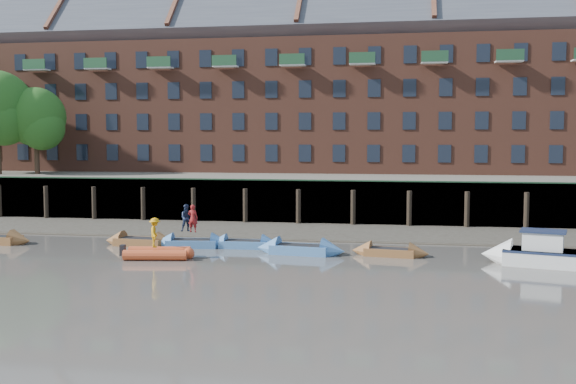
% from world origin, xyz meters
% --- Properties ---
extents(ground, '(220.00, 220.00, 0.00)m').
position_xyz_m(ground, '(0.00, 0.00, 0.00)').
color(ground, '#59554E').
rests_on(ground, ground).
extents(foreshore, '(110.00, 8.00, 0.50)m').
position_xyz_m(foreshore, '(0.00, 18.00, 0.00)').
color(foreshore, '#3D382F').
rests_on(foreshore, ground).
extents(mud_band, '(110.00, 1.60, 0.10)m').
position_xyz_m(mud_band, '(0.00, 14.60, 0.00)').
color(mud_band, '#4C4336').
rests_on(mud_band, ground).
extents(river_wall, '(110.00, 1.23, 3.30)m').
position_xyz_m(river_wall, '(-0.00, 22.38, 1.59)').
color(river_wall, '#2D2A26').
rests_on(river_wall, ground).
extents(bank_terrace, '(110.00, 28.00, 3.20)m').
position_xyz_m(bank_terrace, '(0.00, 36.00, 1.60)').
color(bank_terrace, '#5E594D').
rests_on(bank_terrace, ground).
extents(apartment_terrace, '(80.60, 15.56, 20.98)m').
position_xyz_m(apartment_terrace, '(-0.00, 36.99, 12.82)').
color(apartment_terrace, brown).
rests_on(apartment_terrace, bank_terrace).
extents(rowboat_2, '(4.64, 1.73, 1.32)m').
position_xyz_m(rowboat_2, '(-5.78, 10.70, 0.23)').
color(rowboat_2, brown).
rests_on(rowboat_2, ground).
extents(rowboat_3, '(4.68, 1.87, 1.32)m').
position_xyz_m(rowboat_3, '(-2.56, 10.65, 0.23)').
color(rowboat_3, '#477AB4').
rests_on(rowboat_3, ground).
extents(rowboat_4, '(4.33, 1.31, 1.25)m').
position_xyz_m(rowboat_4, '(0.47, 10.94, 0.22)').
color(rowboat_4, '#477AB4').
rests_on(rowboat_4, ground).
extents(rowboat_5, '(5.11, 2.02, 1.44)m').
position_xyz_m(rowboat_5, '(4.00, 9.45, 0.26)').
color(rowboat_5, '#477AB4').
rests_on(rowboat_5, ground).
extents(rowboat_6, '(4.31, 1.80, 1.21)m').
position_xyz_m(rowboat_6, '(8.87, 9.66, 0.22)').
color(rowboat_6, brown).
rests_on(rowboat_6, ground).
extents(rib_tender, '(3.72, 2.18, 0.63)m').
position_xyz_m(rib_tender, '(-3.11, 6.86, 0.27)').
color(rib_tender, '#D14C24').
rests_on(rib_tender, ground).
extents(motor_launch, '(5.82, 3.14, 2.29)m').
position_xyz_m(motor_launch, '(15.90, 8.25, 0.58)').
color(motor_launch, silver).
rests_on(motor_launch, ground).
extents(person_rower_a, '(0.61, 0.42, 1.61)m').
position_xyz_m(person_rower_a, '(-2.51, 10.66, 1.70)').
color(person_rower_a, maroon).
rests_on(person_rower_a, rowboat_3).
extents(person_rower_b, '(0.95, 0.85, 1.60)m').
position_xyz_m(person_rower_b, '(-2.92, 10.79, 1.69)').
color(person_rower_b, '#19233F').
rests_on(person_rower_b, rowboat_3).
extents(person_rib_crew, '(0.86, 1.15, 1.58)m').
position_xyz_m(person_rib_crew, '(-3.39, 6.84, 1.38)').
color(person_rib_crew, orange).
rests_on(person_rib_crew, rib_tender).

